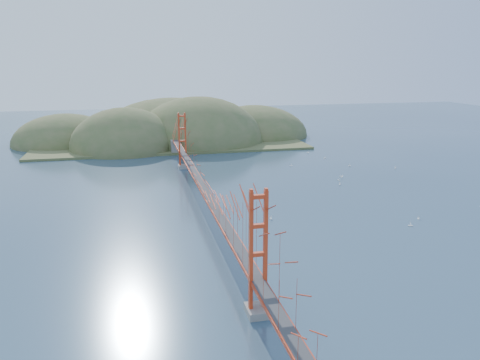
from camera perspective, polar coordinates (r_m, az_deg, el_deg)
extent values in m
plane|color=#2E465C|center=(70.60, -4.24, -3.88)|extent=(320.00, 320.00, 0.00)
cube|color=gray|center=(43.49, 2.15, -15.63)|extent=(2.00, 2.40, 0.70)
cube|color=gray|center=(99.23, -6.94, 1.64)|extent=(2.00, 2.40, 0.70)
cube|color=#AA2B12|center=(69.63, -4.29, -1.30)|extent=(1.40, 92.00, 0.16)
cube|color=#AA2B12|center=(69.69, -4.29, -1.46)|extent=(1.33, 92.00, 0.24)
cube|color=#38383A|center=(69.61, -4.29, -1.22)|extent=(1.19, 92.00, 0.03)
cube|color=gray|center=(114.58, -7.84, 3.99)|extent=(2.20, 2.60, 3.30)
cube|color=brown|center=(132.49, -8.56, 4.76)|extent=(70.00, 40.00, 0.60)
ellipsoid|color=brown|center=(124.29, -13.78, 3.75)|extent=(28.00, 28.00, 21.00)
ellipsoid|color=brown|center=(131.42, -5.00, 4.68)|extent=(36.00, 36.00, 25.00)
ellipsoid|color=brown|center=(142.69, 1.74, 5.50)|extent=(32.00, 32.00, 18.00)
ellipsoid|color=brown|center=(137.28, -20.45, 4.24)|extent=(28.00, 28.00, 16.00)
ellipsoid|color=brown|center=(146.47, -8.23, 5.59)|extent=(44.00, 44.00, 22.00)
cube|color=white|center=(90.43, 11.94, -0.02)|extent=(0.37, 0.57, 0.10)
cylinder|color=white|center=(90.36, 11.95, 0.16)|extent=(0.02, 0.02, 0.59)
cube|color=white|center=(71.94, 20.93, -4.43)|extent=(0.29, 0.52, 0.09)
cylinder|color=white|center=(71.85, 20.95, -4.23)|extent=(0.01, 0.01, 0.54)
cube|color=white|center=(101.23, 6.25, 1.75)|extent=(0.55, 0.19, 0.10)
cylinder|color=white|center=(101.16, 6.25, 1.91)|extent=(0.02, 0.02, 0.60)
cube|color=white|center=(67.34, 3.80, -4.74)|extent=(0.22, 0.54, 0.10)
cylinder|color=white|center=(67.25, 3.80, -4.50)|extent=(0.02, 0.02, 0.58)
cube|color=white|center=(103.58, 18.40, 1.37)|extent=(0.49, 0.52, 0.10)
cylinder|color=white|center=(103.51, 18.41, 1.53)|extent=(0.02, 0.02, 0.59)
cube|color=white|center=(93.52, 12.15, 0.44)|extent=(0.48, 0.41, 0.09)
cylinder|color=white|center=(93.46, 12.16, 0.60)|extent=(0.01, 0.01, 0.52)
cube|color=white|center=(68.59, 20.05, -5.24)|extent=(0.64, 0.28, 0.11)
cylinder|color=white|center=(68.48, 20.07, -4.98)|extent=(0.02, 0.02, 0.68)
cube|color=white|center=(92.98, 12.34, 0.36)|extent=(0.42, 0.56, 0.10)
cylinder|color=white|center=(92.91, 12.35, 0.53)|extent=(0.02, 0.02, 0.60)
cube|color=white|center=(110.10, 10.30, 2.63)|extent=(0.59, 0.28, 0.10)
cylinder|color=white|center=(110.04, 10.31, 2.78)|extent=(0.02, 0.02, 0.62)
cube|color=white|center=(115.73, 8.28, 3.28)|extent=(0.25, 0.58, 0.10)
cylinder|color=white|center=(115.67, 8.29, 3.43)|extent=(0.02, 0.02, 0.62)
cube|color=white|center=(103.04, 13.20, 1.67)|extent=(0.59, 0.21, 0.11)
cylinder|color=white|center=(102.97, 13.21, 1.85)|extent=(0.02, 0.02, 0.64)
cube|color=white|center=(87.38, 12.05, -0.53)|extent=(0.53, 0.55, 0.10)
cylinder|color=white|center=(87.30, 12.07, -0.33)|extent=(0.02, 0.02, 0.63)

